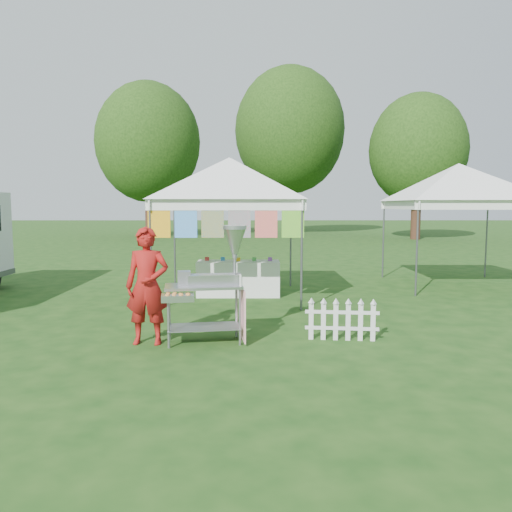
{
  "coord_description": "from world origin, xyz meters",
  "views": [
    {
      "loc": [
        0.53,
        -7.24,
        1.98
      ],
      "look_at": [
        0.56,
        1.45,
        1.1
      ],
      "focal_mm": 35.0,
      "sensor_mm": 36.0,
      "label": 1
    }
  ],
  "objects": [
    {
      "name": "tree_right",
      "position": [
        10.0,
        22.0,
        5.18
      ],
      "size": [
        5.6,
        5.6,
        8.42
      ],
      "color": "#3E2216",
      "rests_on": "ground"
    },
    {
      "name": "picket_fence",
      "position": [
        1.82,
        -0.05,
        0.29
      ],
      "size": [
        1.08,
        0.14,
        0.56
      ],
      "rotation": [
        0.0,
        0.0,
        -0.11
      ],
      "color": "silver",
      "rests_on": "ground"
    },
    {
      "name": "display_table",
      "position": [
        0.18,
        3.65,
        0.38
      ],
      "size": [
        1.8,
        0.7,
        0.76
      ],
      "primitive_type": "cube",
      "color": "white",
      "rests_on": "ground"
    },
    {
      "name": "tree_left",
      "position": [
        -6.0,
        24.0,
        5.83
      ],
      "size": [
        6.4,
        6.4,
        9.53
      ],
      "color": "#3E2216",
      "rests_on": "ground"
    },
    {
      "name": "canopy_right",
      "position": [
        5.5,
        5.0,
        2.99
      ],
      "size": [
        4.24,
        4.24,
        3.45
      ],
      "color": "#59595E",
      "rests_on": "ground"
    },
    {
      "name": "canopy_main",
      "position": [
        0.0,
        3.49,
        2.99
      ],
      "size": [
        4.24,
        4.24,
        3.45
      ],
      "color": "#59595E",
      "rests_on": "ground"
    },
    {
      "name": "tree_mid",
      "position": [
        3.0,
        28.0,
        7.14
      ],
      "size": [
        7.6,
        7.6,
        11.52
      ],
      "color": "#3E2216",
      "rests_on": "ground"
    },
    {
      "name": "vendor",
      "position": [
        -1.0,
        -0.21,
        0.84
      ],
      "size": [
        0.62,
        0.41,
        1.68
      ],
      "primitive_type": "imported",
      "rotation": [
        0.0,
        0.0,
        -0.02
      ],
      "color": "maroon",
      "rests_on": "ground"
    },
    {
      "name": "ground",
      "position": [
        0.0,
        0.0,
        0.0
      ],
      "size": [
        120.0,
        120.0,
        0.0
      ],
      "primitive_type": "plane",
      "color": "#184012",
      "rests_on": "ground"
    },
    {
      "name": "donut_cart",
      "position": [
        -0.02,
        -0.13,
        1.0
      ],
      "size": [
        1.23,
        0.99,
        1.7
      ],
      "rotation": [
        0.0,
        0.0,
        0.15
      ],
      "color": "gray",
      "rests_on": "ground"
    }
  ]
}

